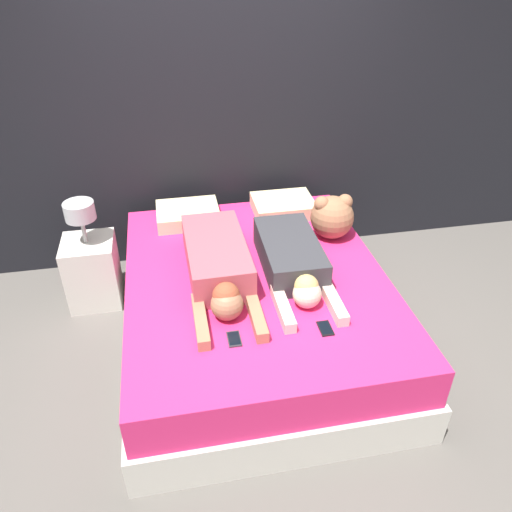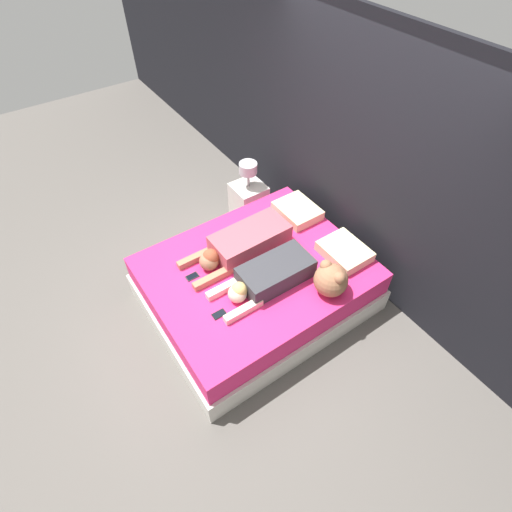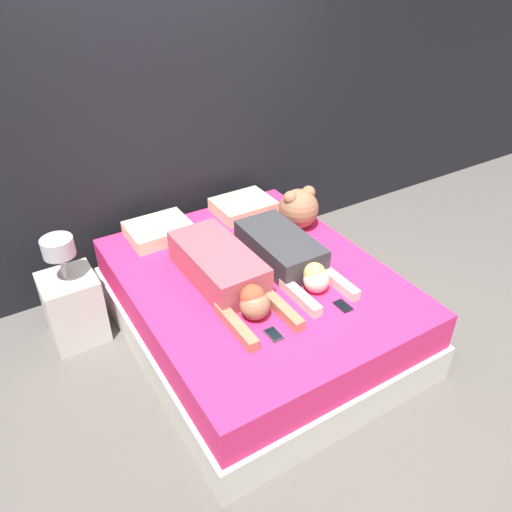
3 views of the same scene
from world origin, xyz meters
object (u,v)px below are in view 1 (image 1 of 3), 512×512
at_px(bed, 256,308).
at_px(pillow_head_left, 188,214).
at_px(plush_toy, 332,216).
at_px(cell_phone_right, 325,328).
at_px(pillow_head_right, 283,206).
at_px(nightstand, 92,267).
at_px(person_left, 218,264).
at_px(cell_phone_left, 234,339).
at_px(person_right, 293,261).

xyz_separation_m(bed, pillow_head_left, (-0.38, 0.82, 0.33)).
distance_m(pillow_head_left, plush_toy, 1.11).
xyz_separation_m(cell_phone_right, plush_toy, (0.35, 0.98, 0.16)).
height_order(pillow_head_left, cell_phone_right, pillow_head_left).
bearing_deg(cell_phone_right, pillow_head_right, 86.24).
xyz_separation_m(plush_toy, nightstand, (-1.78, 0.29, -0.41)).
xyz_separation_m(pillow_head_left, person_left, (0.13, -0.81, 0.06)).
bearing_deg(pillow_head_left, person_left, -80.60).
height_order(person_left, cell_phone_right, person_left).
relative_size(bed, nightstand, 2.51).
bearing_deg(plush_toy, person_left, -156.73).
distance_m(bed, nightstand, 1.33).
bearing_deg(pillow_head_left, plush_toy, -23.09).
relative_size(cell_phone_left, nightstand, 0.15).
bearing_deg(person_left, person_right, -3.46).
xyz_separation_m(cell_phone_left, plush_toy, (0.88, 0.97, 0.16)).
bearing_deg(person_right, plush_toy, 45.76).
distance_m(person_left, cell_phone_right, 0.81).
relative_size(bed, plush_toy, 6.49).
bearing_deg(cell_phone_right, plush_toy, 70.40).
xyz_separation_m(pillow_head_right, cell_phone_left, (-0.62, -1.41, -0.05)).
distance_m(bed, cell_phone_left, 0.69).
height_order(person_right, nightstand, nightstand).
bearing_deg(plush_toy, nightstand, 170.84).
xyz_separation_m(pillow_head_right, plush_toy, (0.26, -0.43, 0.11)).
distance_m(cell_phone_left, cell_phone_right, 0.52).
bearing_deg(bed, nightstand, 149.49).
relative_size(pillow_head_right, cell_phone_right, 3.82).
relative_size(bed, pillow_head_right, 4.52).
bearing_deg(nightstand, bed, -30.51).
relative_size(bed, person_left, 1.88).
height_order(bed, cell_phone_right, cell_phone_right).
relative_size(person_left, person_right, 1.13).
relative_size(pillow_head_left, plush_toy, 1.44).
bearing_deg(person_left, bed, -1.65).
bearing_deg(person_left, nightstand, 143.40).
bearing_deg(bed, cell_phone_left, -112.05).
bearing_deg(nightstand, pillow_head_right, 5.50).
relative_size(pillow_head_right, nightstand, 0.56).
height_order(cell_phone_left, plush_toy, plush_toy).
relative_size(pillow_head_left, person_left, 0.42).
bearing_deg(pillow_head_left, person_right, -53.69).
bearing_deg(pillow_head_left, bed, -65.14).
relative_size(person_right, cell_phone_right, 8.17).
distance_m(cell_phone_right, plush_toy, 1.06).
bearing_deg(cell_phone_left, nightstand, 125.76).
bearing_deg(pillow_head_right, person_left, -127.57).
distance_m(person_right, plush_toy, 0.58).
distance_m(person_right, cell_phone_right, 0.58).
relative_size(person_left, cell_phone_right, 9.20).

